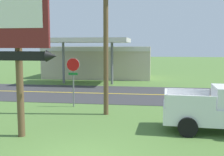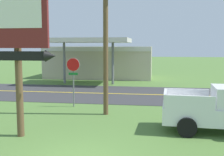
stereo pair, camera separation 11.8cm
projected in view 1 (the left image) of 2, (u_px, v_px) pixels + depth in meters
The scene contains 6 objects.
road_asphalt at pixel (121, 94), 21.41m from camera, with size 140.00×8.00×0.02m, color #333335.
road_centre_line at pixel (121, 94), 21.41m from camera, with size 126.00×0.20×0.01m, color gold.
motel_sign at pixel (18, 35), 10.80m from camera, with size 2.97×0.54×6.10m.
stop_sign at pixel (73, 73), 16.71m from camera, with size 0.80×0.08×2.95m.
utility_pole at pixel (106, 30), 14.53m from camera, with size 2.19×0.26×8.27m.
gas_station at pixel (98, 61), 32.61m from camera, with size 12.00×11.50×4.40m.
Camera 1 is at (2.30, -8.02, 3.64)m, focal length 44.93 mm.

